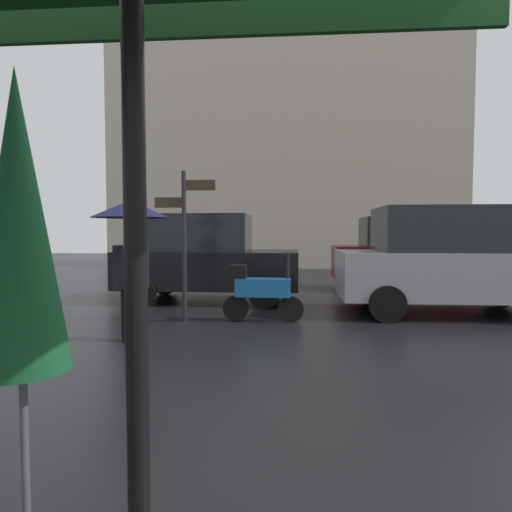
{
  "coord_description": "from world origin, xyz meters",
  "views": [
    {
      "loc": [
        0.35,
        -2.65,
        1.58
      ],
      "look_at": [
        -0.3,
        5.42,
        1.15
      ],
      "focal_mm": 30.76,
      "sensor_mm": 36.0,
      "label": 1
    }
  ],
  "objects_px": {
    "folded_patio_umbrella_near": "(19,235)",
    "parked_car_left": "(207,258)",
    "parked_car_right": "(447,261)",
    "street_signpost": "(184,230)",
    "pedestrian_with_umbrella": "(130,226)",
    "parked_car_distant": "(414,254)",
    "parked_scooter": "(260,290)"
  },
  "relations": [
    {
      "from": "folded_patio_umbrella_near",
      "to": "parked_car_distant",
      "type": "distance_m",
      "value": 11.54
    },
    {
      "from": "parked_car_left",
      "to": "parked_car_right",
      "type": "distance_m",
      "value": 5.11
    },
    {
      "from": "parked_scooter",
      "to": "street_signpost",
      "type": "relative_size",
      "value": 0.54
    },
    {
      "from": "parked_car_distant",
      "to": "parked_car_right",
      "type": "bearing_deg",
      "value": -104.3
    },
    {
      "from": "parked_car_left",
      "to": "parked_car_right",
      "type": "xyz_separation_m",
      "value": [
        4.95,
        -1.27,
        0.04
      ]
    },
    {
      "from": "pedestrian_with_umbrella",
      "to": "parked_car_distant",
      "type": "bearing_deg",
      "value": 111.38
    },
    {
      "from": "street_signpost",
      "to": "parked_car_left",
      "type": "bearing_deg",
      "value": 91.74
    },
    {
      "from": "parked_scooter",
      "to": "parked_car_right",
      "type": "bearing_deg",
      "value": -1.2
    },
    {
      "from": "folded_patio_umbrella_near",
      "to": "parked_car_left",
      "type": "height_order",
      "value": "folded_patio_umbrella_near"
    },
    {
      "from": "folded_patio_umbrella_near",
      "to": "parked_car_right",
      "type": "bearing_deg",
      "value": 58.74
    },
    {
      "from": "parked_car_right",
      "to": "parked_car_distant",
      "type": "relative_size",
      "value": 0.93
    },
    {
      "from": "parked_car_right",
      "to": "folded_patio_umbrella_near",
      "type": "bearing_deg",
      "value": 66.25
    },
    {
      "from": "parked_car_left",
      "to": "parked_car_distant",
      "type": "distance_m",
      "value": 5.86
    },
    {
      "from": "folded_patio_umbrella_near",
      "to": "parked_car_left",
      "type": "xyz_separation_m",
      "value": [
        -0.76,
        8.17,
        -0.57
      ]
    },
    {
      "from": "parked_car_left",
      "to": "street_signpost",
      "type": "bearing_deg",
      "value": 88.96
    },
    {
      "from": "parked_car_left",
      "to": "folded_patio_umbrella_near",
      "type": "bearing_deg",
      "value": 92.56
    },
    {
      "from": "folded_patio_umbrella_near",
      "to": "parked_scooter",
      "type": "distance_m",
      "value": 6.02
    },
    {
      "from": "parked_scooter",
      "to": "parked_car_distant",
      "type": "xyz_separation_m",
      "value": [
        3.93,
        4.68,
        0.45
      ]
    },
    {
      "from": "street_signpost",
      "to": "parked_car_right",
      "type": "bearing_deg",
      "value": 12.91
    },
    {
      "from": "folded_patio_umbrella_near",
      "to": "street_signpost",
      "type": "relative_size",
      "value": 0.86
    },
    {
      "from": "pedestrian_with_umbrella",
      "to": "parked_car_left",
      "type": "distance_m",
      "value": 3.94
    },
    {
      "from": "parked_car_right",
      "to": "street_signpost",
      "type": "xyz_separation_m",
      "value": [
        -4.88,
        -1.12,
        0.59
      ]
    },
    {
      "from": "folded_patio_umbrella_near",
      "to": "parked_car_right",
      "type": "distance_m",
      "value": 8.09
    },
    {
      "from": "folded_patio_umbrella_near",
      "to": "pedestrian_with_umbrella",
      "type": "height_order",
      "value": "folded_patio_umbrella_near"
    },
    {
      "from": "folded_patio_umbrella_near",
      "to": "parked_car_right",
      "type": "relative_size",
      "value": 0.54
    },
    {
      "from": "parked_scooter",
      "to": "parked_car_right",
      "type": "height_order",
      "value": "parked_car_right"
    },
    {
      "from": "folded_patio_umbrella_near",
      "to": "parked_car_distant",
      "type": "relative_size",
      "value": 0.51
    },
    {
      "from": "parked_scooter",
      "to": "street_signpost",
      "type": "height_order",
      "value": "street_signpost"
    },
    {
      "from": "parked_car_right",
      "to": "street_signpost",
      "type": "relative_size",
      "value": 1.59
    },
    {
      "from": "pedestrian_with_umbrella",
      "to": "parked_car_distant",
      "type": "height_order",
      "value": "pedestrian_with_umbrella"
    },
    {
      "from": "folded_patio_umbrella_near",
      "to": "parked_car_right",
      "type": "height_order",
      "value": "folded_patio_umbrella_near"
    },
    {
      "from": "parked_car_distant",
      "to": "street_signpost",
      "type": "relative_size",
      "value": 1.7
    }
  ]
}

